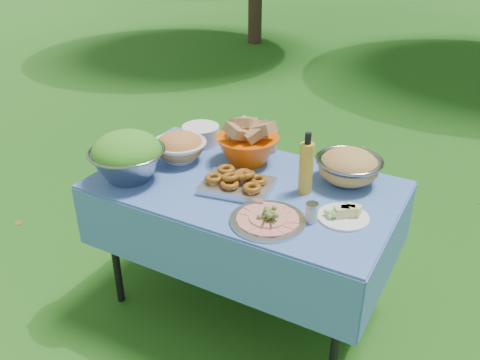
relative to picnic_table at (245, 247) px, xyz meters
The scene contains 14 objects.
ground 0.38m from the picnic_table, ahead, with size 80.00×80.00×0.00m, color #0B3A0A.
picnic_table is the anchor object (origin of this frame).
salad_bowl 0.77m from the picnic_table, 156.40° to the right, with size 0.37×0.37×0.25m, color gray, non-canonical shape.
pasta_bowl_white 0.63m from the picnic_table, behind, with size 0.28×0.28×0.16m, color white, non-canonical shape.
plate_stack 0.70m from the picnic_table, 146.22° to the left, with size 0.21×0.21×0.10m, color white.
wipes_box 0.62m from the picnic_table, 124.63° to the left, with size 0.10×0.07×0.09m, color #8EDAE2.
sanitizer_bottle 0.61m from the picnic_table, 96.91° to the left, with size 0.06×0.06×0.16m, color pink.
bread_bowl 0.55m from the picnic_table, 116.24° to the left, with size 0.33×0.33×0.22m, color #F05205, non-canonical shape.
pasta_bowl_steel 0.68m from the picnic_table, 31.15° to the left, with size 0.32×0.32×0.17m, color gray, non-canonical shape.
fried_tray 0.43m from the picnic_table, 94.41° to the right, with size 0.33×0.23×0.08m, color silver.
charcuterie_platter 0.55m from the picnic_table, 45.95° to the right, with size 0.33×0.33×0.08m, color #B9BBC1.
oil_bottle 0.61m from the picnic_table, 12.86° to the left, with size 0.07×0.07×0.30m, color gold.
cheese_plate 0.67m from the picnic_table, ahead, with size 0.23×0.23×0.06m, color white.
shaker 0.61m from the picnic_table, 21.49° to the right, with size 0.06×0.06×0.09m, color silver.
Camera 1 is at (1.03, -1.92, 1.96)m, focal length 38.00 mm.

